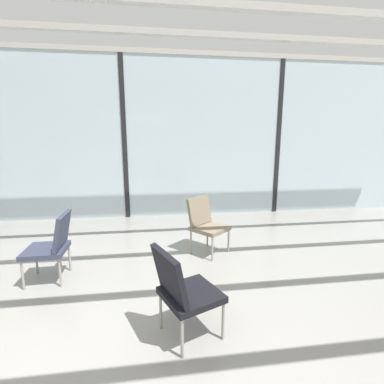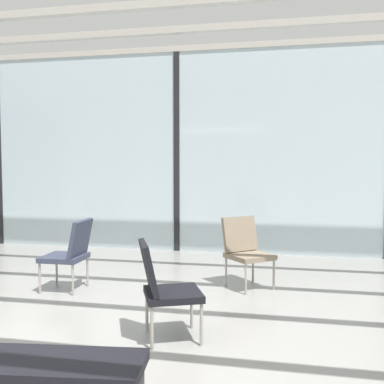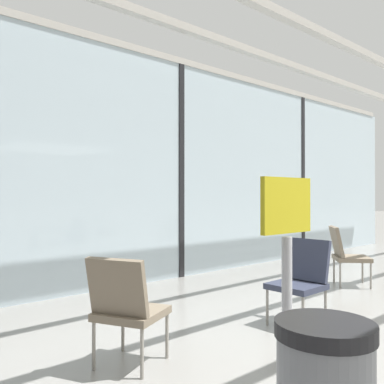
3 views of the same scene
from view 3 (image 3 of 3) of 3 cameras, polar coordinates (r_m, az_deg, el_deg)
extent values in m
cube|color=silver|center=(6.86, -1.68, 2.96)|extent=(14.00, 0.08, 3.48)
cube|color=black|center=(6.86, -1.68, 2.96)|extent=(0.10, 0.12, 3.48)
cube|color=black|center=(9.49, 14.70, 2.04)|extent=(0.10, 0.12, 3.48)
cube|color=#B7B2A8|center=(5.78, 13.63, 21.86)|extent=(13.72, 0.12, 0.10)
cube|color=#B7B2A8|center=(6.43, 5.04, 19.52)|extent=(13.72, 0.12, 0.10)
cube|color=#B7B2A8|center=(7.19, -1.68, 17.35)|extent=(13.72, 0.12, 0.10)
ellipsoid|color=#B2BCD6|center=(11.73, -14.19, 4.13)|extent=(13.15, 4.52, 4.52)
sphere|color=black|center=(8.81, -23.71, 7.87)|extent=(0.28, 0.28, 0.28)
sphere|color=black|center=(9.12, -18.28, 7.57)|extent=(0.28, 0.28, 0.28)
sphere|color=black|center=(9.52, -13.27, 7.24)|extent=(0.28, 0.28, 0.28)
sphere|color=black|center=(9.97, -8.69, 6.88)|extent=(0.28, 0.28, 0.28)
cube|color=#7F705B|center=(6.67, 20.96, -8.46)|extent=(0.68, 0.68, 0.06)
cube|color=#7F705B|center=(6.59, 19.13, -6.37)|extent=(0.45, 0.42, 0.44)
cylinder|color=gray|center=(6.56, 23.22, -10.50)|extent=(0.03, 0.03, 0.37)
cylinder|color=gray|center=(6.96, 22.25, -9.91)|extent=(0.03, 0.03, 0.37)
cylinder|color=gray|center=(6.46, 19.58, -10.67)|extent=(0.03, 0.03, 0.37)
cylinder|color=gray|center=(6.86, 18.81, -10.05)|extent=(0.03, 0.03, 0.37)
cube|color=#7F705B|center=(3.48, -8.24, -16.05)|extent=(0.64, 0.64, 0.06)
cube|color=#7F705B|center=(3.24, -10.21, -12.67)|extent=(0.34, 0.49, 0.44)
cylinder|color=gray|center=(3.63, -3.43, -18.96)|extent=(0.03, 0.03, 0.37)
cylinder|color=gray|center=(3.82, -9.42, -17.99)|extent=(0.03, 0.03, 0.37)
cylinder|color=gray|center=(3.27, -6.84, -21.04)|extent=(0.03, 0.03, 0.37)
cylinder|color=gray|center=(3.49, -13.27, -19.73)|extent=(0.03, 0.03, 0.37)
cube|color=#33384C|center=(4.52, 14.05, -12.38)|extent=(0.49, 0.49, 0.06)
cube|color=#33384C|center=(4.65, 15.50, -8.90)|extent=(0.15, 0.48, 0.44)
cylinder|color=gray|center=(4.52, 10.23, -15.19)|extent=(0.03, 0.03, 0.37)
cylinder|color=gray|center=(4.29, 14.92, -16.00)|extent=(0.03, 0.03, 0.37)
cylinder|color=gray|center=(4.85, 13.30, -14.15)|extent=(0.03, 0.03, 0.37)
cylinder|color=gray|center=(4.64, 17.77, -14.79)|extent=(0.03, 0.03, 0.37)
cylinder|color=black|center=(1.74, 17.68, -17.45)|extent=(0.38, 0.38, 0.06)
cylinder|color=#B2B2B7|center=(2.58, 12.84, -18.23)|extent=(0.06, 0.06, 1.10)
cube|color=gold|center=(2.45, 12.81, -1.78)|extent=(0.44, 0.03, 0.32)
camera|label=1|loc=(5.16, 59.09, 5.03)|focal=25.70mm
camera|label=2|loc=(6.80, 70.09, 1.63)|focal=42.32mm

